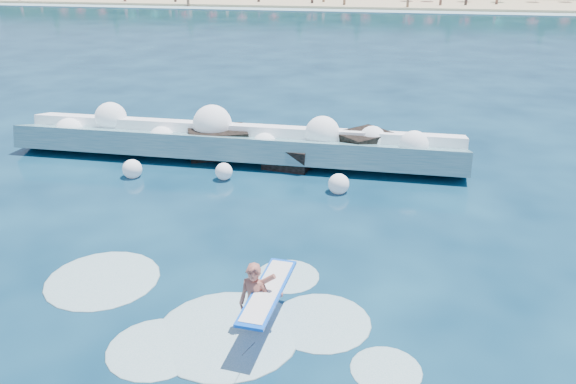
# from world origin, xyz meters

# --- Properties ---
(ground) EXTENTS (200.00, 200.00, 0.00)m
(ground) POSITION_xyz_m (0.00, 0.00, 0.00)
(ground) COLOR #072138
(ground) RESTS_ON ground
(beach) EXTENTS (140.00, 20.00, 0.40)m
(beach) POSITION_xyz_m (0.00, 78.00, 0.20)
(beach) COLOR tan
(beach) RESTS_ON ground
(wet_band) EXTENTS (140.00, 5.00, 0.08)m
(wet_band) POSITION_xyz_m (0.00, 67.00, 0.04)
(wet_band) COLOR silver
(wet_band) RESTS_ON ground
(breaking_wave) EXTENTS (17.41, 2.74, 1.50)m
(breaking_wave) POSITION_xyz_m (-1.67, 7.85, 0.52)
(breaking_wave) COLOR teal
(breaking_wave) RESTS_ON ground
(rock_cluster) EXTENTS (8.25, 3.16, 1.31)m
(rock_cluster) POSITION_xyz_m (0.16, 7.92, 0.41)
(rock_cluster) COLOR black
(rock_cluster) RESTS_ON ground
(surfer_with_board) EXTENTS (1.04, 3.02, 1.89)m
(surfer_with_board) POSITION_xyz_m (1.74, -2.68, 0.70)
(surfer_with_board) COLOR #A95E4F
(surfer_with_board) RESTS_ON ground
(wave_spray) EXTENTS (14.70, 4.30, 2.00)m
(wave_spray) POSITION_xyz_m (-2.00, 7.77, 0.96)
(wave_spray) COLOR white
(wave_spray) RESTS_ON ground
(surf_foam) EXTENTS (9.09, 5.05, 0.16)m
(surf_foam) POSITION_xyz_m (0.41, -2.41, 0.00)
(surf_foam) COLOR silver
(surf_foam) RESTS_ON ground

